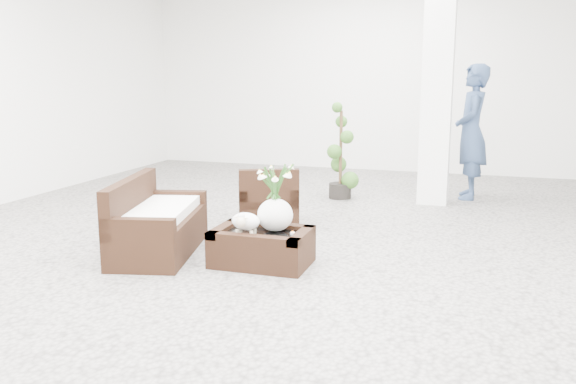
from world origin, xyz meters
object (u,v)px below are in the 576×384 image
(topiary, at_px, (341,152))
(armchair, at_px, (268,196))
(coffee_table, at_px, (262,249))
(loveseat, at_px, (159,216))

(topiary, bearing_deg, armchair, -103.22)
(coffee_table, bearing_deg, armchair, 107.66)
(armchair, distance_m, loveseat, 1.52)
(coffee_table, height_order, loveseat, loveseat)
(topiary, bearing_deg, loveseat, -109.04)
(loveseat, bearing_deg, topiary, -32.64)
(coffee_table, relative_size, loveseat, 0.63)
(coffee_table, height_order, topiary, topiary)
(coffee_table, relative_size, topiary, 0.66)
(armchair, bearing_deg, loveseat, 40.46)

